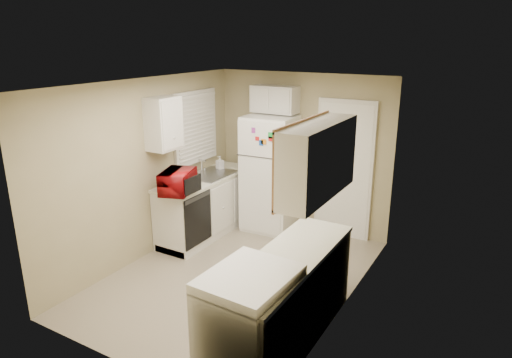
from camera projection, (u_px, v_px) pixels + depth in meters
The scene contains 19 objects.
floor at pixel (236, 276), 5.77m from camera, with size 3.80×3.80×0.00m, color #AFA38A.
ceiling at pixel (233, 83), 5.06m from camera, with size 3.80×3.80×0.00m, color white.
wall_left at pixel (147, 169), 6.09m from camera, with size 3.80×3.80×0.00m, color tan.
wall_right at pixel (348, 207), 4.75m from camera, with size 3.80×3.80×0.00m, color tan.
wall_back at pixel (302, 152), 6.99m from camera, with size 2.80×2.80×0.00m, color tan.
wall_front at pixel (114, 247), 3.85m from camera, with size 2.80×2.80×0.00m, color tan.
left_counter at pixel (207, 205), 6.91m from camera, with size 0.60×1.80×0.90m, color silver.
dishwasher at pixel (198, 220), 6.26m from camera, with size 0.03×0.58×0.72m, color black.
sink at pixel (211, 177), 6.91m from camera, with size 0.54×0.74×0.16m, color gray.
microwave at pixel (178, 182), 6.05m from camera, with size 0.30×0.55×0.37m, color maroon.
soap_bottle at pixel (220, 163), 7.15m from camera, with size 0.10×0.10×0.21m, color beige.
window_blinds at pixel (196, 127), 6.81m from camera, with size 0.10×0.98×1.08m, color silver.
upper_cabinet_left at pixel (164, 123), 6.02m from camera, with size 0.30×0.45×0.70m, color silver.
refrigerator at pixel (271, 173), 7.00m from camera, with size 0.73×0.71×1.78m, color white.
cabinet_over_fridge at pixel (275, 99), 6.81m from camera, with size 0.70×0.30×0.40m, color silver.
interior_door at pixel (344, 171), 6.67m from camera, with size 0.86×0.06×2.08m, color white.
right_counter at pixel (287, 298), 4.45m from camera, with size 0.60×2.00×0.90m, color silver.
stove at pixel (249, 324), 3.96m from camera, with size 0.67×0.83×1.01m, color white.
upper_cabinet_right at pixel (318, 160), 4.23m from camera, with size 0.30×1.20×0.70m, color silver.
Camera 1 is at (2.80, -4.33, 2.89)m, focal length 32.00 mm.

